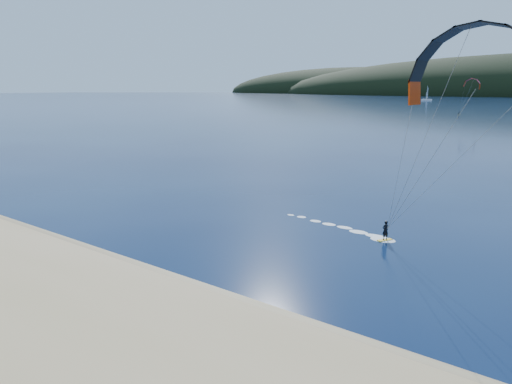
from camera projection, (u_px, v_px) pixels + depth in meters
ground at (82, 300)px, 26.77m from camera, size 1800.00×1800.00×0.00m
wet_sand at (146, 275)px, 30.24m from camera, size 220.00×2.50×0.10m
kitesurfer_near at (466, 98)px, 26.23m from camera, size 21.40×9.28×14.42m
kitesurfer_far at (472, 87)px, 190.76m from camera, size 9.64×7.59×13.96m
sailboat at (427, 99)px, 412.46m from camera, size 8.90×5.61×12.46m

